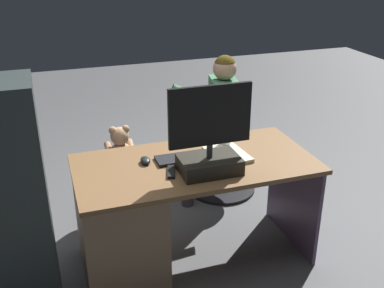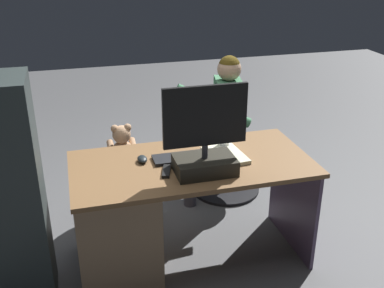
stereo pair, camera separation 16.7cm
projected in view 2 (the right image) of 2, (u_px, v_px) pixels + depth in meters
ground_plane at (181, 232)px, 3.43m from camera, size 10.00×10.00×0.00m
desk at (133, 217)px, 2.90m from camera, size 1.48×0.73×0.72m
monitor at (205, 147)px, 2.67m from camera, size 0.49×0.24×0.53m
keyboard at (186, 157)px, 2.90m from camera, size 0.42×0.14×0.02m
computer_mouse at (142, 159)px, 2.86m from camera, size 0.06×0.10×0.04m
cup at (224, 140)px, 3.03m from camera, size 0.07×0.07×0.11m
tv_remote at (166, 171)px, 2.73m from camera, size 0.09×0.16×0.02m
notebook_binder at (225, 155)px, 2.92m from camera, size 0.25×0.32×0.02m
office_chair_teddy at (125, 184)px, 3.54m from camera, size 0.51×0.51×0.45m
teddy_bear at (122, 145)px, 3.41m from camera, size 0.21×0.22×0.31m
visitor_chair at (226, 163)px, 3.90m from camera, size 0.58×0.58×0.45m
person at (218, 117)px, 3.69m from camera, size 0.57×0.54×1.17m
equipment_rack at (2, 200)px, 2.52m from camera, size 0.44×0.36×1.37m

